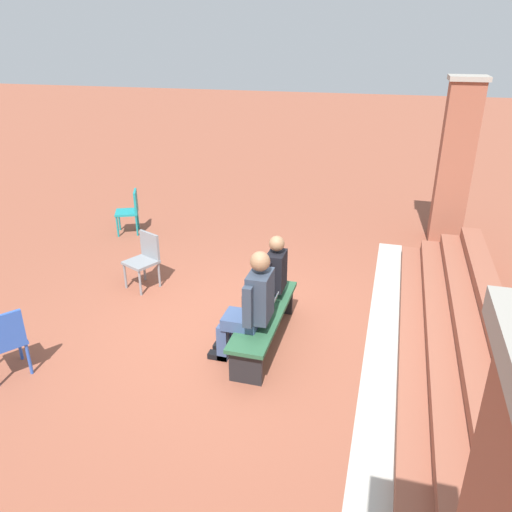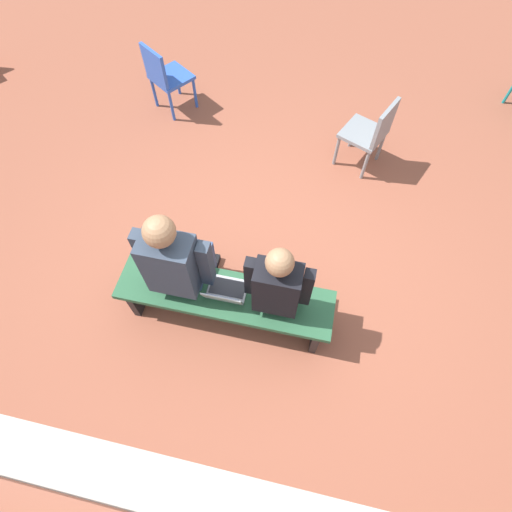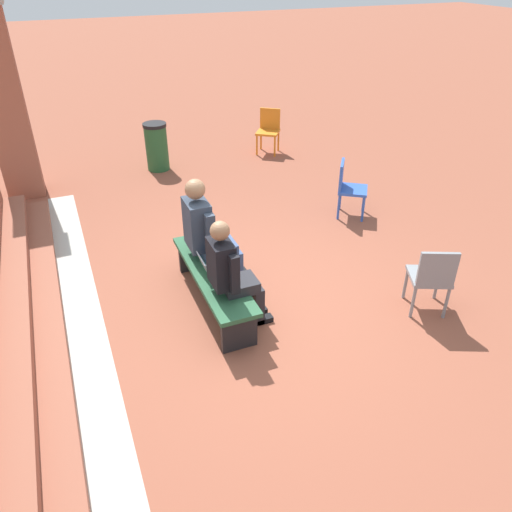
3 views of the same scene
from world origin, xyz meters
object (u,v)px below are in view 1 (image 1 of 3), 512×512
at_px(person_adult, 250,304).
at_px(laptop, 266,308).
at_px(bench, 264,319).
at_px(plastic_chair_mid_courtyard, 131,209).
at_px(person_student, 268,278).
at_px(plastic_chair_by_pillar, 145,257).
at_px(plastic_chair_far_right, 4,339).

relative_size(person_adult, laptop, 4.38).
distance_m(bench, plastic_chair_mid_courtyard, 4.60).
bearing_deg(bench, laptop, 141.43).
xyz_separation_m(person_student, plastic_chair_by_pillar, (-0.61, -2.08, -0.21)).
distance_m(person_student, person_adult, 0.80).
height_order(laptop, plastic_chair_by_pillar, plastic_chair_by_pillar).
xyz_separation_m(bench, person_student, (-0.43, -0.06, 0.34)).
xyz_separation_m(person_adult, plastic_chair_far_right, (1.03, -2.51, -0.26)).
height_order(bench, person_student, person_student).
xyz_separation_m(bench, plastic_chair_by_pillar, (-1.04, -2.14, 0.13)).
height_order(person_student, plastic_chair_mid_courtyard, person_student).
bearing_deg(laptop, plastic_chair_far_right, -61.42).
bearing_deg(plastic_chair_mid_courtyard, plastic_chair_far_right, 11.21).
relative_size(plastic_chair_by_pillar, plastic_chair_mid_courtyard, 1.00).
distance_m(person_adult, laptop, 0.46).
distance_m(person_student, plastic_chair_far_right, 3.12).
relative_size(plastic_chair_far_right, plastic_chair_mid_courtyard, 1.00).
distance_m(bench, person_student, 0.55).
bearing_deg(bench, plastic_chair_by_pillar, -115.85).
relative_size(laptop, plastic_chair_by_pillar, 0.38).
relative_size(bench, laptop, 5.62).
xyz_separation_m(bench, laptop, (-0.02, 0.01, 0.15)).
xyz_separation_m(bench, plastic_chair_far_right, (1.40, -2.58, 0.13)).
bearing_deg(person_adult, bench, 169.04).
xyz_separation_m(plastic_chair_by_pillar, plastic_chair_far_right, (2.44, -0.44, 0.00)).
relative_size(bench, plastic_chair_mid_courtyard, 2.14).
height_order(person_student, plastic_chair_by_pillar, person_student).
bearing_deg(bench, plastic_chair_far_right, -61.56).
relative_size(laptop, plastic_chair_far_right, 0.38).
relative_size(person_student, person_adult, 0.91).
xyz_separation_m(laptop, plastic_chair_mid_courtyard, (-3.01, -3.47, -0.02)).
height_order(person_adult, laptop, person_adult).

